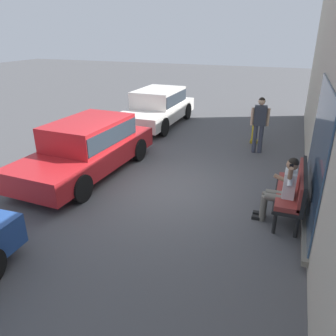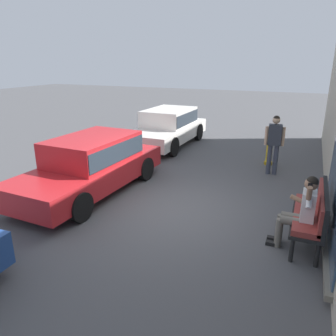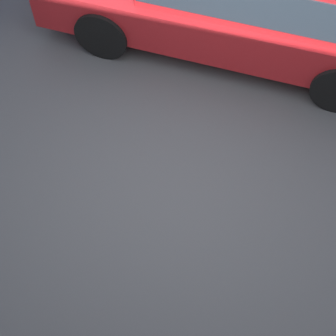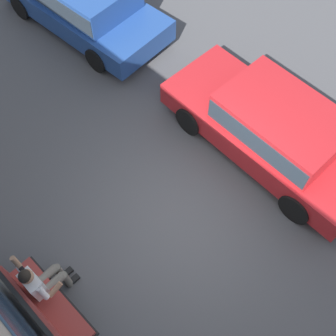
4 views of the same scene
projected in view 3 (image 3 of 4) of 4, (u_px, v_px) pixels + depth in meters
The scene contains 1 object.
ground_plane at pixel (178, 181), 5.31m from camera, with size 60.00×60.00×0.00m, color #4C4C4F.
Camera 3 is at (-0.60, 2.60, 4.60)m, focal length 55.00 mm.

